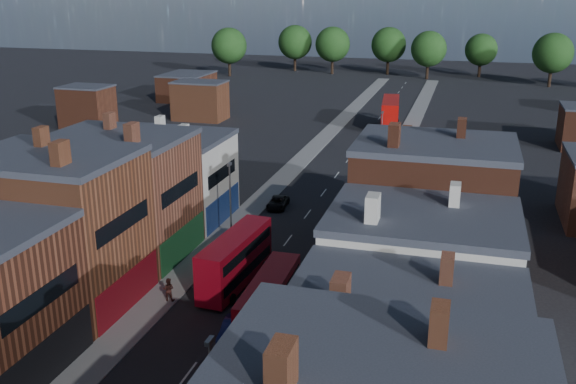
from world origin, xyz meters
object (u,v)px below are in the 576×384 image
Objects in this scene: car_1 at (233,329)px; bus_1 at (269,304)px; bus_0 at (235,259)px; bus_2 at (390,113)px; car_2 at (278,203)px; car_3 at (376,155)px; ped_1 at (168,289)px.

bus_1 is at bearing 28.25° from car_1.
bus_0 is 0.84× the size of bus_2.
car_3 is (7.52, 24.64, -0.08)m from car_2.
car_2 reaches higher than car_3.
bus_2 reaches higher than bus_1.
car_3 is at bearing 68.73° from car_2.
ped_1 is (-6.84, 3.73, 0.43)m from car_1.
bus_1 reaches higher than ped_1.
car_1 is at bearing -97.45° from bus_2.
bus_2 reaches higher than car_2.
bus_0 is 2.64× the size of car_1.
bus_2 is 73.28m from car_1.
car_3 is at bearing -108.08° from ped_1.
car_1 is at bearing 144.14° from ped_1.
ped_1 is (-4.14, -4.29, -1.33)m from bus_0.
car_3 is at bearing 83.12° from car_1.
bus_1 is 51.17m from car_3.
bus_0 is at bearing -87.71° from car_2.
bus_1 reaches higher than car_2.
bus_1 is 2.24× the size of car_2.
car_1 reaches higher than car_2.
bus_2 reaches higher than bus_0.
ped_1 reaches higher than car_3.
car_1 reaches higher than car_3.
car_1 is 28.40m from car_2.
car_2 is at bearing -101.57° from ped_1.
bus_1 is at bearing -78.89° from car_2.
bus_1 is 3.18m from car_1.
ped_1 reaches higher than car_2.
car_1 is 7.80m from ped_1.
bus_0 is at bearing 104.47° from car_1.
car_1 is at bearing -99.11° from car_3.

